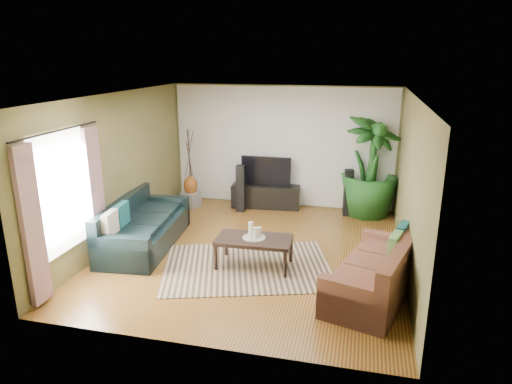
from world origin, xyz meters
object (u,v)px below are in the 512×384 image
(sofa_left, at_px, (145,223))
(sofa_right, at_px, (374,267))
(potted_plant, at_px, (370,166))
(speaker_right, at_px, (348,193))
(side_table, at_px, (149,220))
(vase, at_px, (191,185))
(coffee_table, at_px, (254,252))
(pedestal, at_px, (191,199))
(speaker_left, at_px, (241,188))
(television, at_px, (266,171))
(tv_stand, at_px, (266,196))

(sofa_left, height_order, sofa_right, same)
(sofa_left, height_order, potted_plant, potted_plant)
(speaker_right, relative_size, side_table, 2.07)
(potted_plant, relative_size, vase, 4.93)
(sofa_left, bearing_deg, potted_plant, -61.59)
(sofa_right, height_order, coffee_table, sofa_right)
(vase, bearing_deg, pedestal, 0.00)
(speaker_left, bearing_deg, potted_plant, 1.90)
(pedestal, height_order, side_table, side_table)
(television, bearing_deg, sofa_right, -56.35)
(coffee_table, distance_m, vase, 3.40)
(vase, bearing_deg, speaker_left, -1.39)
(coffee_table, xyz_separation_m, side_table, (-2.34, 0.98, -0.00))
(speaker_right, bearing_deg, speaker_left, 176.54)
(sofa_right, distance_m, television, 4.23)
(sofa_right, height_order, pedestal, sofa_right)
(coffee_table, distance_m, potted_plant, 3.60)
(potted_plant, distance_m, vase, 3.96)
(television, distance_m, speaker_left, 0.70)
(sofa_right, bearing_deg, side_table, -92.51)
(sofa_right, height_order, side_table, sofa_right)
(speaker_left, distance_m, vase, 1.18)
(tv_stand, bearing_deg, speaker_left, -145.80)
(vase, bearing_deg, television, 12.26)
(tv_stand, relative_size, speaker_right, 1.52)
(speaker_left, height_order, potted_plant, potted_plant)
(speaker_right, bearing_deg, potted_plant, 6.75)
(television, bearing_deg, speaker_right, -3.93)
(speaker_left, bearing_deg, television, 32.78)
(vase, bearing_deg, coffee_table, -51.40)
(potted_plant, bearing_deg, tv_stand, 180.00)
(sofa_right, relative_size, speaker_right, 2.02)
(tv_stand, bearing_deg, side_table, -137.67)
(television, bearing_deg, vase, -167.74)
(coffee_table, distance_m, television, 3.10)
(sofa_left, height_order, coffee_table, sofa_left)
(sofa_left, xyz_separation_m, coffee_table, (2.11, -0.38, -0.18))
(sofa_right, height_order, television, television)
(sofa_right, xyz_separation_m, side_table, (-4.22, 1.47, -0.18))
(sofa_right, relative_size, vase, 4.63)
(tv_stand, distance_m, speaker_left, 0.67)
(potted_plant, relative_size, pedestal, 6.30)
(sofa_right, xyz_separation_m, potted_plant, (-0.09, 3.51, 0.65))
(television, xyz_separation_m, side_table, (-1.89, -2.04, -0.60))
(tv_stand, height_order, television, television)
(coffee_table, distance_m, speaker_left, 2.80)
(vase, bearing_deg, sofa_right, -38.20)
(sofa_right, distance_m, vase, 5.08)
(coffee_table, xyz_separation_m, vase, (-2.12, 2.65, 0.25))
(sofa_left, bearing_deg, television, -37.79)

